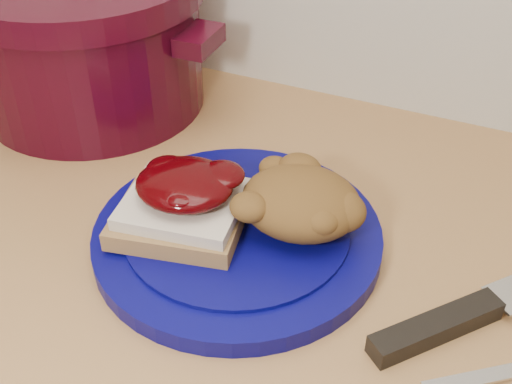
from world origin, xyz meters
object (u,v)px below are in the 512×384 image
at_px(plate, 237,236).
at_px(pepper_grinder, 90,42).
at_px(dutch_oven, 87,40).
at_px(chef_knife, 479,309).

bearing_deg(plate, pepper_grinder, 146.33).
bearing_deg(dutch_oven, chef_knife, -18.85).
distance_m(plate, dutch_oven, 0.34).
height_order(plate, pepper_grinder, pepper_grinder).
xyz_separation_m(plate, dutch_oven, (-0.28, 0.17, 0.07)).
height_order(plate, chef_knife, same).
bearing_deg(chef_knife, dutch_oven, 111.28).
distance_m(dutch_oven, pepper_grinder, 0.04).
xyz_separation_m(plate, chef_knife, (0.22, -0.00, 0.00)).
bearing_deg(pepper_grinder, dutch_oven, -54.60).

